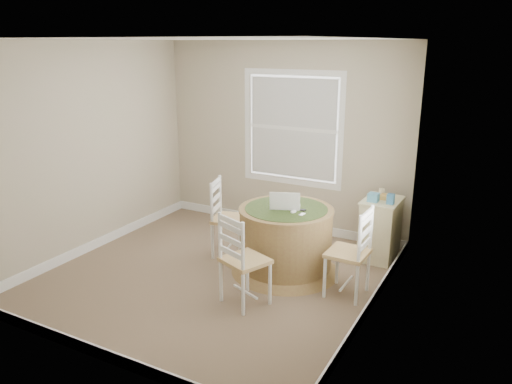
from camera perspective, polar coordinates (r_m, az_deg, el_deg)
The scene contains 14 objects.
room at distance 5.43m, azimuth -2.67°, elevation 3.22°, with size 3.64×3.64×2.64m.
round_table at distance 5.76m, azimuth 3.42°, elevation -5.18°, with size 1.26×1.26×0.77m.
chair_left at distance 6.19m, azimuth -3.02°, elevation -3.03°, with size 0.42×0.40×0.95m, color white, non-canonical shape.
chair_near at distance 5.05m, azimuth -1.24°, elevation -7.76°, with size 0.42×0.40×0.95m, color white, non-canonical shape.
chair_right at distance 5.30m, azimuth 10.45°, elevation -6.82°, with size 0.42×0.40×0.95m, color white, non-canonical shape.
laptop at distance 5.63m, azimuth 3.35°, elevation -1.56°, with size 0.42×0.40×0.24m.
mouse at distance 5.51m, azimuth 4.31°, elevation -2.25°, with size 0.06×0.10×0.03m, color white.
phone at distance 5.44m, azimuth 5.29°, elevation -2.61°, with size 0.04×0.09×0.02m, color #B7BABF.
keys at distance 5.56m, azimuth 5.37°, elevation -2.13°, with size 0.06×0.05×0.03m, color black.
corner_chest at distance 6.29m, azimuth 13.98°, elevation -4.12°, with size 0.44×0.58×0.76m.
tissue_box at distance 6.06m, azimuth 13.29°, elevation -0.59°, with size 0.12×0.12×0.10m, color #549DC1.
box_yellow at distance 6.17m, azimuth 14.73°, elevation -0.58°, with size 0.15×0.10×0.06m, color gold.
box_blue at distance 6.01m, azimuth 15.12°, elevation -0.78°, with size 0.08×0.08×0.12m, color teal.
cup_cream at distance 6.31m, azimuth 14.18°, elevation -0.02°, with size 0.07×0.07×0.09m, color beige.
Camera 1 is at (2.89, -4.37, 2.57)m, focal length 35.00 mm.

